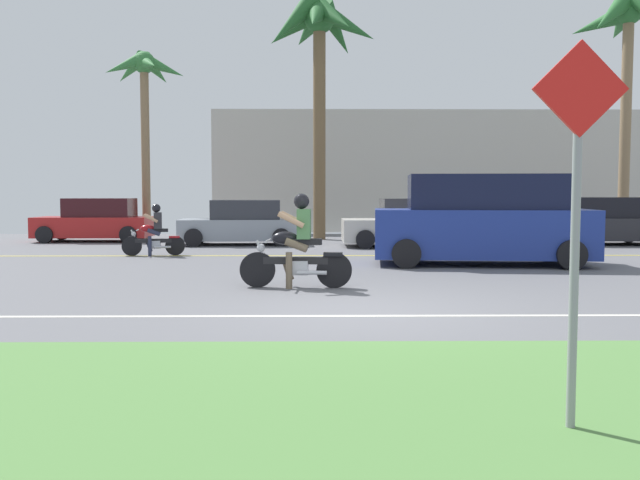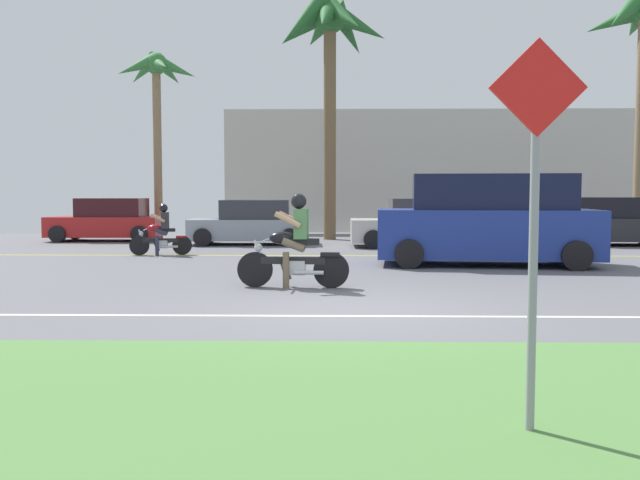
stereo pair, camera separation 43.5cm
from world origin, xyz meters
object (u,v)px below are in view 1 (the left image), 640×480
at_px(palm_tree_1, 628,31).
at_px(palm_tree_2, 145,82).
at_px(motorcyclist_distant, 154,234).
at_px(suv_nearby, 484,221).
at_px(parked_car_1, 241,224).
at_px(parked_car_2, 418,224).
at_px(street_sign, 577,199).
at_px(parked_car_3, 594,222).
at_px(parked_car_0, 96,221).
at_px(motorcyclist, 297,248).
at_px(palm_tree_0, 319,36).

bearing_deg(palm_tree_1, palm_tree_2, 178.49).
relative_size(palm_tree_1, motorcyclist_distant, 5.47).
bearing_deg(suv_nearby, motorcyclist_distant, 163.83).
bearing_deg(motorcyclist_distant, palm_tree_2, 104.99).
height_order(parked_car_1, palm_tree_1, palm_tree_1).
height_order(parked_car_2, motorcyclist_distant, parked_car_2).
height_order(suv_nearby, parked_car_1, suv_nearby).
bearing_deg(parked_car_1, parked_car_2, -8.28).
bearing_deg(street_sign, parked_car_3, 66.74).
bearing_deg(parked_car_0, palm_tree_1, 2.96).
relative_size(parked_car_3, palm_tree_2, 0.64).
distance_m(parked_car_0, parked_car_3, 16.46).
relative_size(suv_nearby, parked_car_2, 1.16).
bearing_deg(parked_car_2, palm_tree_1, 22.81).
relative_size(motorcyclist_distant, street_sign, 0.62).
distance_m(parked_car_0, palm_tree_2, 5.30).
bearing_deg(parked_car_0, suv_nearby, -34.32).
bearing_deg(parked_car_0, motorcyclist_distant, -59.00).
distance_m(parked_car_2, motorcyclist_distant, 7.97).
distance_m(suv_nearby, parked_car_1, 8.70).
distance_m(parked_car_1, street_sign, 17.53).
bearing_deg(motorcyclist, suv_nearby, 41.96).
bearing_deg(palm_tree_1, parked_car_1, -169.39).
height_order(parked_car_1, parked_car_2, parked_car_2).
relative_size(parked_car_2, parked_car_3, 1.03).
xyz_separation_m(motorcyclist, palm_tree_1, (11.36, 12.39, 6.63)).
distance_m(palm_tree_2, motorcyclist_distant, 8.61).
xyz_separation_m(palm_tree_1, motorcyclist_distant, (-15.22, -6.31, -6.74)).
height_order(parked_car_3, palm_tree_2, palm_tree_2).
height_order(parked_car_0, palm_tree_2, palm_tree_2).
relative_size(motorcyclist, parked_car_3, 0.45).
xyz_separation_m(palm_tree_0, palm_tree_1, (10.85, 0.00, 0.21)).
xyz_separation_m(motorcyclist, motorcyclist_distant, (-3.86, 6.09, -0.11)).
xyz_separation_m(parked_car_1, parked_car_2, (5.50, -0.80, 0.03)).
bearing_deg(suv_nearby, palm_tree_2, 137.30).
relative_size(parked_car_2, palm_tree_1, 0.51).
bearing_deg(palm_tree_2, parked_car_1, -38.62).
height_order(motorcyclist, parked_car_2, motorcyclist).
bearing_deg(palm_tree_0, suv_nearby, -66.99).
xyz_separation_m(motorcyclist, parked_car_1, (-1.98, 9.89, -0.02)).
relative_size(parked_car_1, palm_tree_1, 0.43).
height_order(parked_car_2, palm_tree_0, palm_tree_0).
bearing_deg(palm_tree_2, parked_car_0, -135.14).
bearing_deg(parked_car_1, palm_tree_2, 141.38).
relative_size(parked_car_2, palm_tree_0, 0.52).
bearing_deg(palm_tree_1, parked_car_2, -157.19).
distance_m(palm_tree_0, street_sign, 20.37).
distance_m(parked_car_2, palm_tree_2, 11.07).
height_order(motorcyclist, motorcyclist_distant, motorcyclist).
height_order(motorcyclist, parked_car_0, motorcyclist).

